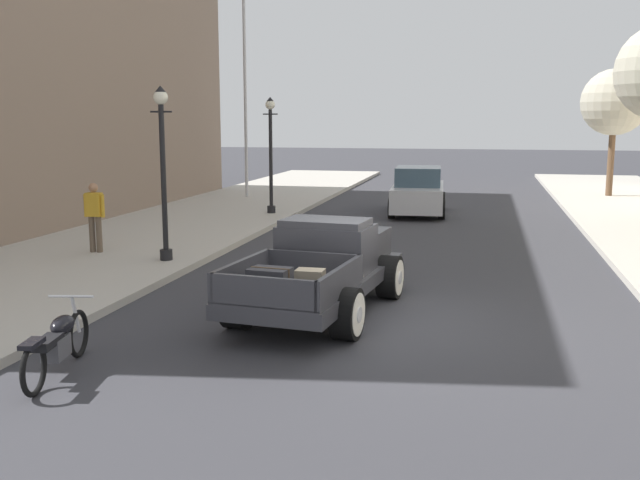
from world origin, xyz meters
The scene contains 9 objects.
ground_plane centered at (0.00, 0.00, 0.00)m, with size 140.00×140.00×0.00m, color #333338.
hotrod_truck_gunmetal centered at (-0.99, 0.61, 0.75)m, with size 2.54×5.07×1.58m.
motorcycle_parked centered at (-3.64, -3.42, 0.44)m, with size 0.67×2.10×0.93m.
car_background_silver centered at (-0.57, 13.82, 0.77)m, with size 2.05×4.39×1.65m.
pedestrian_sidewalk_left centered at (-7.31, 3.95, 1.09)m, with size 0.53×0.22×1.65m.
street_lamp_near centered at (-5.26, 3.40, 2.39)m, with size 0.50×0.32×3.85m.
street_lamp_far centered at (-5.31, 11.86, 2.39)m, with size 0.50×0.32×3.85m.
flagpole centered at (-7.55, 16.63, 5.77)m, with size 1.74×0.16×9.16m.
street_tree_farthest centered at (6.71, 20.29, 3.93)m, with size 2.68×2.68×5.14m.
Camera 1 is at (1.66, -11.43, 3.29)m, focal length 40.64 mm.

